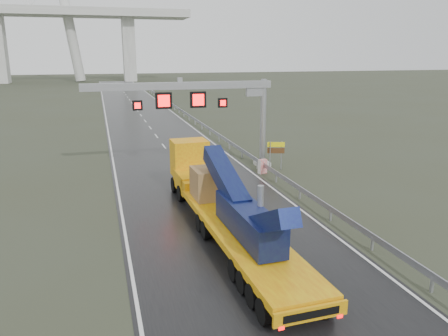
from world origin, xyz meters
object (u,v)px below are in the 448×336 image
object	(u,v)px
sign_gantry	(207,100)
heavy_haul_truck	(217,195)
striped_barrier	(262,166)
exit_sign_pair	(276,150)

from	to	relation	value
sign_gantry	heavy_haul_truck	bearing A→B (deg)	-101.08
sign_gantry	striped_barrier	world-z (taller)	sign_gantry
heavy_haul_truck	striped_barrier	xyz separation A→B (m)	(6.16, 9.14, -1.08)
sign_gantry	striped_barrier	xyz separation A→B (m)	(3.90, -2.42, -5.05)
sign_gantry	exit_sign_pair	bearing A→B (deg)	-19.00
sign_gantry	exit_sign_pair	size ratio (longest dim) A/B	6.28
exit_sign_pair	striped_barrier	size ratio (longest dim) A/B	2.10
sign_gantry	heavy_haul_truck	world-z (taller)	sign_gantry
exit_sign_pair	sign_gantry	bearing A→B (deg)	178.83
exit_sign_pair	striped_barrier	xyz separation A→B (m)	(-1.36, -0.61, -1.10)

